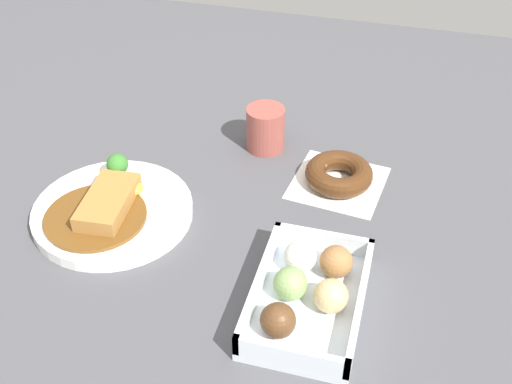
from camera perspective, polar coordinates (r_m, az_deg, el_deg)
The scene contains 5 objects.
ground_plane at distance 0.96m, azimuth -4.86°, elevation -3.03°, with size 1.60×1.60×0.00m, color #4C4C51.
curry_plate at distance 0.99m, azimuth -12.71°, elevation -1.49°, with size 0.24×0.24×0.06m.
donut_box at distance 0.84m, azimuth 4.62°, elevation -8.87°, with size 0.21×0.14×0.06m.
chocolate_ring_donut at distance 1.04m, azimuth 7.37°, elevation 1.54°, with size 0.16×0.16×0.04m.
coffee_mug at distance 1.10m, azimuth 0.85°, elevation 5.66°, with size 0.07×0.07×0.08m, color #9E4C42.
Camera 1 is at (0.67, 0.27, 0.64)m, focal length 45.06 mm.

